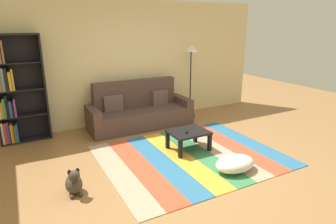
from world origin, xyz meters
TOP-DOWN VIEW (x-y plane):
  - ground_plane at (0.00, 0.00)m, footprint 14.00×14.00m
  - back_wall at (0.00, 2.55)m, footprint 6.80×0.10m
  - rug at (0.17, 0.18)m, footprint 2.96×2.43m
  - couch at (-0.00, 2.02)m, footprint 2.26×0.80m
  - bookshelf at (-2.40, 2.31)m, footprint 0.90×0.28m
  - coffee_table at (0.27, 0.41)m, footprint 0.69×0.54m
  - pouf at (0.48, -0.60)m, footprint 0.66×0.44m
  - dog at (-1.83, -0.06)m, footprint 0.22×0.35m
  - standing_lamp at (1.38, 2.11)m, footprint 0.32×0.32m
  - tv_remote at (0.22, 0.39)m, footprint 0.12×0.15m

SIDE VIEW (x-z plane):
  - ground_plane at x=0.00m, z-range 0.00..0.00m
  - rug at x=0.17m, z-range 0.00..0.01m
  - pouf at x=0.48m, z-range 0.01..0.25m
  - dog at x=-1.83m, z-range -0.04..0.36m
  - coffee_table at x=0.27m, z-range 0.12..0.47m
  - couch at x=0.00m, z-range -0.16..0.84m
  - tv_remote at x=0.22m, z-range 0.36..0.38m
  - bookshelf at x=-2.40m, z-range -0.02..2.00m
  - back_wall at x=0.00m, z-range 0.00..2.70m
  - standing_lamp at x=1.38m, z-range 0.58..2.30m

